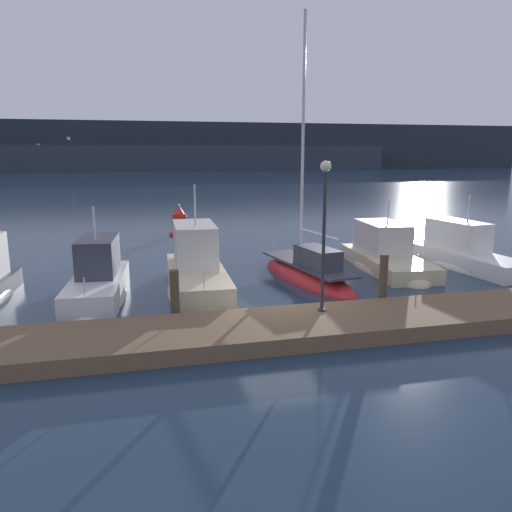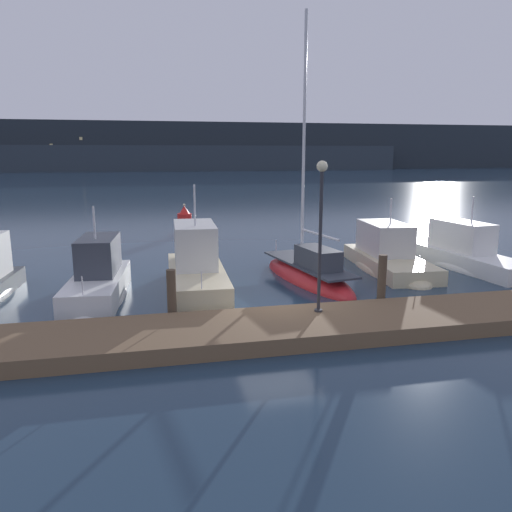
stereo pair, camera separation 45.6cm
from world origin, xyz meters
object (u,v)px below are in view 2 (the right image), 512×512
sailboat_berth_4 (308,276)px  motorboat_berth_5 (388,262)px  motorboat_berth_6 (468,261)px  motorboat_berth_2 (98,286)px  channel_buoy (185,223)px  dock_lamppost (321,214)px  motorboat_berth_3 (196,277)px

sailboat_berth_4 → motorboat_berth_5: sailboat_berth_4 is taller
motorboat_berth_6 → sailboat_berth_4: bearing=-175.9°
motorboat_berth_2 → sailboat_berth_4: size_ratio=0.54×
motorboat_berth_2 → motorboat_berth_5: bearing=8.8°
channel_buoy → dock_lamppost: dock_lamppost is taller
motorboat_berth_6 → dock_lamppost: (-9.11, -5.76, 3.05)m
motorboat_berth_5 → channel_buoy: (-8.11, 11.70, 0.41)m
channel_buoy → dock_lamppost: 18.45m
channel_buoy → motorboat_berth_2: bearing=-106.9°
motorboat_berth_2 → motorboat_berth_3: 3.54m
motorboat_berth_5 → motorboat_berth_6: motorboat_berth_6 is taller
sailboat_berth_4 → channel_buoy: bearing=107.2°
motorboat_berth_3 → motorboat_berth_6: 12.34m
motorboat_berth_2 → motorboat_berth_6: motorboat_berth_2 is taller
motorboat_berth_2 → motorboat_berth_6: (15.82, 1.27, -0.09)m
channel_buoy → sailboat_berth_4: bearing=-72.8°
motorboat_berth_3 → motorboat_berth_5: motorboat_berth_3 is taller
motorboat_berth_3 → motorboat_berth_2: bearing=-176.4°
motorboat_berth_5 → dock_lamppost: (-5.52, -6.37, 3.07)m
sailboat_berth_4 → motorboat_berth_3: bearing=-173.9°
motorboat_berth_5 → dock_lamppost: size_ratio=1.57×
motorboat_berth_2 → motorboat_berth_6: size_ratio=0.85×
motorboat_berth_3 → sailboat_berth_4: bearing=6.1°
dock_lamppost → motorboat_berth_5: bearing=49.1°
dock_lamppost → motorboat_berth_3: bearing=124.0°
motorboat_berth_3 → motorboat_berth_5: bearing=10.8°
motorboat_berth_3 → channel_buoy: (0.59, 13.36, 0.20)m
sailboat_berth_4 → motorboat_berth_6: 7.73m
motorboat_berth_2 → motorboat_berth_3: size_ratio=0.87×
channel_buoy → dock_lamppost: bearing=-81.9°
motorboat_berth_3 → motorboat_berth_6: size_ratio=0.97×
motorboat_berth_2 → motorboat_berth_5: size_ratio=0.85×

